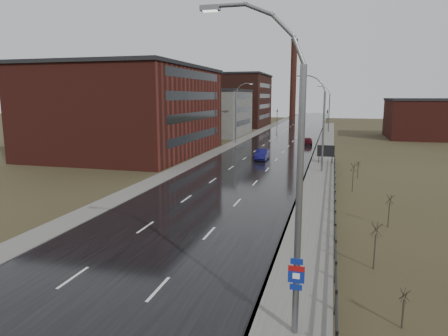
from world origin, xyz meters
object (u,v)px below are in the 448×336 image
Objects in this scene: streetlight_main at (290,179)px; car_near at (262,155)px; billboard at (326,151)px; car_far at (308,141)px.

car_near is at bearing 101.13° from streetlight_main.
billboard is 21.69m from car_far.
streetlight_main is at bearing 88.89° from car_far.
streetlight_main reaches higher than billboard.
billboard reaches higher than car_near.
car_near is at bearing 71.75° from car_far.
car_near is (-8.76, 1.23, -0.97)m from billboard.
car_near is 20.78m from car_far.
streetlight_main is at bearing -80.08° from car_near.
streetlight_main is 40.34m from billboard.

